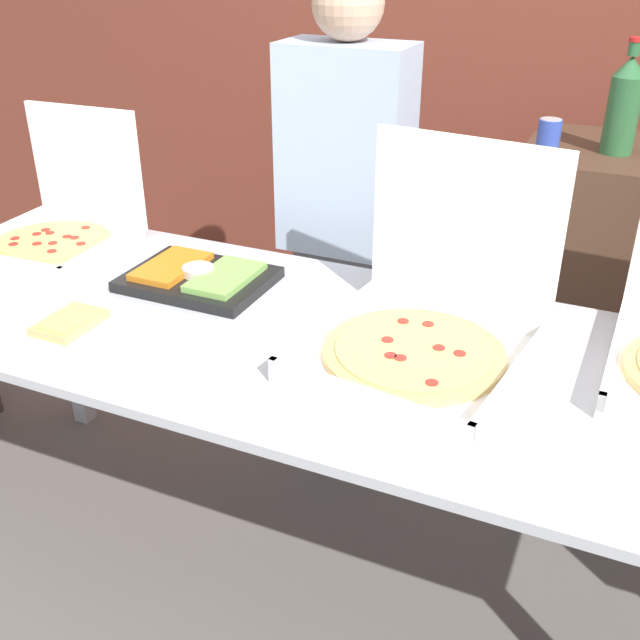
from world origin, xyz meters
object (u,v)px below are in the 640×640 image
(pizza_box_near_right, at_px, (61,224))
(veggie_tray, at_px, (198,277))
(pizza_box_far_right, at_px, (426,322))
(soda_can_colored, at_px, (548,141))
(soda_bottle, at_px, (624,104))
(paper_plate_front_left, at_px, (70,324))
(person_guest_cap, at_px, (344,226))

(pizza_box_near_right, distance_m, veggie_tray, 0.55)
(pizza_box_far_right, height_order, soda_can_colored, pizza_box_far_right)
(soda_can_colored, bearing_deg, soda_bottle, 46.58)
(paper_plate_front_left, bearing_deg, pizza_box_far_right, 16.40)
(paper_plate_front_left, bearing_deg, person_guest_cap, 67.60)
(paper_plate_front_left, bearing_deg, pizza_box_near_right, 132.47)
(pizza_box_near_right, xyz_separation_m, paper_plate_front_left, (0.39, -0.42, -0.06))
(person_guest_cap, bearing_deg, pizza_box_near_right, 32.11)
(veggie_tray, height_order, soda_bottle, soda_bottle)
(pizza_box_far_right, xyz_separation_m, soda_bottle, (0.30, 0.89, 0.35))
(paper_plate_front_left, distance_m, veggie_tray, 0.39)
(veggie_tray, distance_m, soda_can_colored, 1.07)
(pizza_box_far_right, xyz_separation_m, paper_plate_front_left, (-0.85, -0.25, -0.07))
(paper_plate_front_left, bearing_deg, veggie_tray, 66.81)
(soda_bottle, bearing_deg, pizza_box_far_right, -108.60)
(pizza_box_far_right, relative_size, soda_bottle, 1.68)
(pizza_box_far_right, height_order, soda_bottle, soda_bottle)
(pizza_box_far_right, relative_size, paper_plate_front_left, 2.40)
(paper_plate_front_left, height_order, person_guest_cap, person_guest_cap)
(veggie_tray, xyz_separation_m, soda_can_colored, (0.82, 0.60, 0.33))
(soda_bottle, bearing_deg, pizza_box_near_right, -154.90)
(soda_bottle, xyz_separation_m, person_guest_cap, (-0.78, -0.24, -0.41))
(pizza_box_near_right, xyz_separation_m, person_guest_cap, (0.76, 0.48, -0.05))
(pizza_box_near_right, distance_m, paper_plate_front_left, 0.58)
(pizza_box_near_right, xyz_separation_m, soda_bottle, (1.54, 0.72, 0.36))
(veggie_tray, xyz_separation_m, soda_bottle, (1.00, 0.79, 0.41))
(pizza_box_near_right, distance_m, person_guest_cap, 0.90)
(pizza_box_far_right, bearing_deg, paper_plate_front_left, -155.98)
(pizza_box_near_right, bearing_deg, paper_plate_front_left, -49.43)
(veggie_tray, bearing_deg, soda_bottle, 38.34)
(veggie_tray, distance_m, person_guest_cap, 0.59)
(pizza_box_far_right, xyz_separation_m, pizza_box_near_right, (-1.24, 0.17, -0.01))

